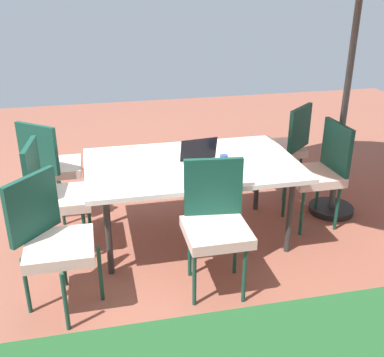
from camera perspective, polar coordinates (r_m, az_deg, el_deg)
name	(u,v)px	position (r m, az deg, el deg)	size (l,w,h in m)	color
ground_plane	(192,238)	(4.31, 0.00, -7.23)	(10.00, 10.00, 0.02)	#935442
dining_table	(192,168)	(4.00, 0.00, 1.27)	(1.80, 1.11, 0.73)	white
chair_southeast	(52,164)	(4.63, -16.74, 1.74)	(0.58, 0.58, 0.98)	beige
chair_northeast	(52,238)	(3.37, -16.69, -6.91)	(0.59, 0.59, 0.98)	beige
chair_southwest	(285,144)	(5.04, 11.26, 4.12)	(0.58, 0.59, 0.98)	beige
chair_west	(320,169)	(4.47, 15.31, 1.10)	(0.47, 0.46, 0.98)	beige
chair_north	(215,220)	(3.44, 2.88, -5.12)	(0.47, 0.48, 0.98)	beige
chair_east	(54,192)	(4.02, -16.49, -1.62)	(0.48, 0.47, 0.98)	beige
laptop	(196,154)	(4.04, 0.48, 2.99)	(0.35, 0.28, 0.21)	#B7B7BC
cup	(224,160)	(3.93, 3.90, 2.25)	(0.07, 0.07, 0.09)	#334C99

